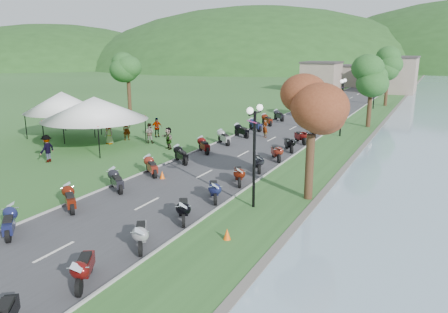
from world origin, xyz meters
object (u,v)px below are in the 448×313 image
at_px(pedestrian_a, 127,140).
at_px(vendor_tent_main, 96,122).
at_px(pedestrian_c, 48,162).
at_px(pedestrian_b, 150,143).

bearing_deg(pedestrian_a, vendor_tent_main, -154.07).
relative_size(vendor_tent_main, pedestrian_c, 2.90).
height_order(vendor_tent_main, pedestrian_b, vendor_tent_main).
bearing_deg(pedestrian_c, vendor_tent_main, 177.00).
bearing_deg(vendor_tent_main, pedestrian_a, 81.24).
bearing_deg(pedestrian_c, pedestrian_b, 156.09).
distance_m(pedestrian_b, pedestrian_c, 8.61).
height_order(vendor_tent_main, pedestrian_c, vendor_tent_main).
relative_size(vendor_tent_main, pedestrian_b, 3.29).
bearing_deg(pedestrian_a, pedestrian_c, -146.81).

